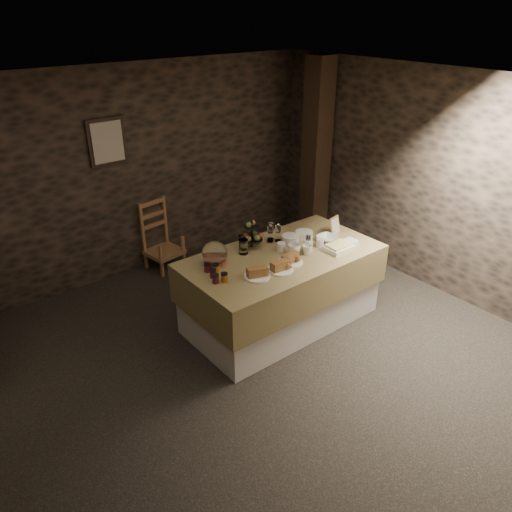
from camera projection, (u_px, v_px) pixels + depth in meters
ground_plane at (248, 364)px, 4.95m from camera, size 5.50×5.00×0.01m
room_shell at (246, 219)px, 4.23m from camera, size 5.52×5.02×2.60m
buffet_table at (281, 284)px, 5.40m from camera, size 2.11×1.12×0.83m
chair at (161, 238)px, 6.59m from camera, size 0.49×0.47×0.72m
timber_column at (316, 154)px, 6.95m from camera, size 0.30×0.30×2.60m
framed_picture at (107, 142)px, 5.78m from camera, size 0.45×0.04×0.55m
plate_stack_a at (290, 240)px, 5.45m from camera, size 0.19×0.19×0.10m
plate_stack_b at (304, 235)px, 5.57m from camera, size 0.20×0.20×0.08m
cutlery_holder at (308, 245)px, 5.30m from camera, size 0.10×0.10×0.12m
cup_a at (294, 249)px, 5.23m from camera, size 0.18×0.18×0.11m
cup_b at (307, 250)px, 5.23m from camera, size 0.12×0.12×0.10m
mug_c at (281, 247)px, 5.29m from camera, size 0.09×0.09×0.09m
mug_d at (320, 243)px, 5.39m from camera, size 0.08×0.08×0.09m
bowl at (327, 238)px, 5.53m from camera, size 0.23×0.23×0.05m
cake_dome at (215, 255)px, 5.00m from camera, size 0.26×0.26×0.26m
fruit_stand at (252, 236)px, 5.34m from camera, size 0.24×0.24×0.34m
bread_platter_left at (257, 273)px, 4.80m from camera, size 0.26×0.26×0.11m
bread_platter_center at (280, 267)px, 4.91m from camera, size 0.26×0.26×0.11m
bread_platter_right at (290, 259)px, 5.05m from camera, size 0.26×0.26×0.11m
jam_jars at (215, 274)px, 4.80m from camera, size 0.18×0.32×0.07m
tart_dish at (339, 247)px, 5.32m from camera, size 0.30×0.22×0.07m
square_dish at (350, 242)px, 5.46m from camera, size 0.14×0.14×0.04m
menu_frame at (335, 226)px, 5.67m from camera, size 0.18×0.10×0.22m
storage_jar_a at (243, 247)px, 5.23m from camera, size 0.10×0.10×0.16m
storage_jar_b at (243, 242)px, 5.35m from camera, size 0.09×0.09×0.14m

